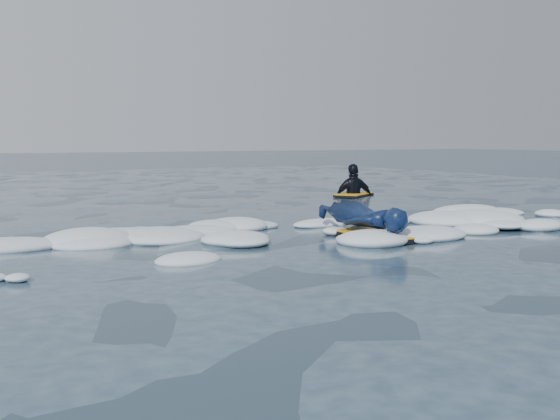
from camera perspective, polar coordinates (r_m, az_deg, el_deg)
The scene contains 4 objects.
ground at distance 8.36m, azimuth -0.60°, elevation -3.08°, with size 120.00×120.00×0.00m, color #192B3C.
foam_band at distance 9.27m, azimuth -3.65°, elevation -2.21°, with size 12.00×3.10×0.30m, color white, non-canonical shape.
prone_woman_unit at distance 9.27m, azimuth 7.05°, elevation -0.75°, with size 0.80×1.83×0.47m.
waiting_rider_unit at distance 15.76m, azimuth 6.02°, elevation 0.90°, with size 1.21×1.06×1.59m.
Camera 1 is at (-3.94, -7.26, 1.29)m, focal length 45.00 mm.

